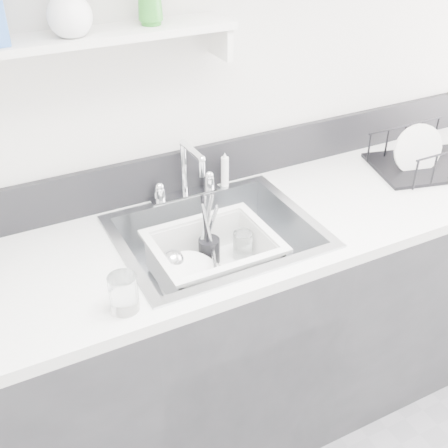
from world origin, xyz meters
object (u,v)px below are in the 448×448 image
sink (217,255)px  dish_rack (427,152)px  counter_run (218,336)px  wash_tub (214,259)px

sink → dish_rack: size_ratio=1.63×
dish_rack → sink: bearing=-163.2°
counter_run → sink: (0.00, 0.00, 0.37)m
wash_tub → sink: bearing=36.9°
counter_run → dish_rack: bearing=2.4°
counter_run → wash_tub: bearing=-143.1°
counter_run → dish_rack: size_ratio=8.16×
sink → dish_rack: 0.94m
wash_tub → dish_rack: (0.95, 0.05, 0.16)m
sink → wash_tub: sink is taller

